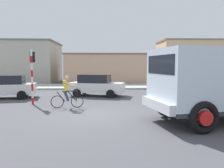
# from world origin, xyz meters

# --- Properties ---
(ground_plane) EXTENTS (120.00, 120.00, 0.00)m
(ground_plane) POSITION_xyz_m (0.00, 0.00, 0.00)
(ground_plane) COLOR #4C4C51
(sidewalk_far) EXTENTS (80.00, 5.00, 0.16)m
(sidewalk_far) POSITION_xyz_m (0.00, 12.66, 0.08)
(sidewalk_far) COLOR #ADADA8
(sidewalk_far) RESTS_ON ground
(truck_foreground) EXTENTS (5.79, 3.58, 2.90)m
(truck_foreground) POSITION_xyz_m (5.04, -1.41, 1.67)
(truck_foreground) COLOR silver
(truck_foreground) RESTS_ON ground
(cyclist) EXTENTS (1.72, 0.53, 1.72)m
(cyclist) POSITION_xyz_m (-1.53, 1.64, 0.86)
(cyclist) COLOR black
(cyclist) RESTS_ON ground
(traffic_light_pole) EXTENTS (0.24, 0.43, 3.20)m
(traffic_light_pole) POSITION_xyz_m (-3.69, 2.82, 2.07)
(traffic_light_pole) COLOR red
(traffic_light_pole) RESTS_ON ground
(car_red_near) EXTENTS (4.06, 2.00, 1.60)m
(car_red_near) POSITION_xyz_m (5.84, 5.01, 0.82)
(car_red_near) COLOR white
(car_red_near) RESTS_ON ground
(car_white_mid) EXTENTS (4.30, 2.65, 1.60)m
(car_white_mid) POSITION_xyz_m (-0.11, 6.10, 0.82)
(car_white_mid) COLOR white
(car_white_mid) RESTS_ON ground
(car_far_side) EXTENTS (4.23, 2.39, 1.60)m
(car_far_side) POSITION_xyz_m (-6.33, 5.18, 0.82)
(car_far_side) COLOR white
(car_far_side) RESTS_ON ground
(building_corner_left) EXTENTS (11.64, 7.80, 5.43)m
(building_corner_left) POSITION_xyz_m (-11.67, 20.11, 2.72)
(building_corner_left) COLOR #B2AD9E
(building_corner_left) RESTS_ON ground
(building_mid_block) EXTENTS (10.51, 5.75, 3.73)m
(building_mid_block) POSITION_xyz_m (0.88, 18.29, 1.87)
(building_mid_block) COLOR tan
(building_mid_block) RESTS_ON ground
(building_corner_right) EXTENTS (10.05, 5.23, 5.62)m
(building_corner_right) POSITION_xyz_m (13.17, 19.48, 2.82)
(building_corner_right) COLOR #D1B284
(building_corner_right) RESTS_ON ground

